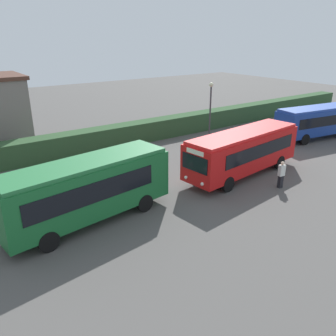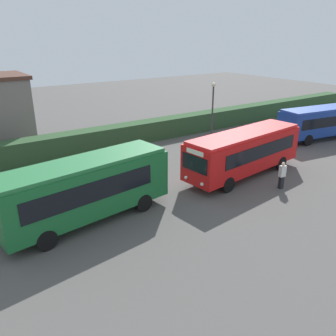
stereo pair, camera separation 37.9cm
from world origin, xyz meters
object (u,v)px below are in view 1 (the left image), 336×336
(bus_red, at_px, (243,150))
(lamppost, at_px, (210,106))
(bus_green, at_px, (87,188))
(person_center, at_px, (281,174))
(person_left, at_px, (200,163))
(bus_blue, at_px, (319,120))
(person_far, at_px, (309,122))

(bus_red, xyz_separation_m, lamppost, (3.05, 6.78, 1.61))
(bus_green, bearing_deg, person_center, -22.35)
(bus_red, distance_m, person_left, 3.08)
(bus_blue, height_order, lamppost, lamppost)
(bus_blue, relative_size, lamppost, 1.70)
(bus_blue, height_order, person_left, bus_blue)
(bus_green, relative_size, lamppost, 1.72)
(bus_green, bearing_deg, lamppost, 17.54)
(bus_blue, relative_size, person_left, 4.89)
(person_left, bearing_deg, lamppost, -167.57)
(person_center, distance_m, lamppost, 10.44)
(bus_red, bearing_deg, lamppost, -120.35)
(person_center, xyz_separation_m, person_far, (14.31, 7.44, -0.05))
(lamppost, bearing_deg, person_far, -11.37)
(bus_red, height_order, person_left, bus_red)
(bus_green, distance_m, bus_blue, 24.10)
(person_left, height_order, person_center, person_left)
(bus_blue, bearing_deg, person_center, -147.91)
(person_center, height_order, person_far, person_center)
(bus_green, bearing_deg, bus_red, -7.98)
(bus_red, distance_m, person_far, 15.36)
(bus_blue, bearing_deg, lamppost, 163.89)
(bus_green, relative_size, bus_red, 0.95)
(bus_green, distance_m, lamppost, 15.89)
(person_far, bearing_deg, bus_red, -72.08)
(person_center, distance_m, person_far, 16.13)
(bus_green, height_order, bus_blue, bus_green)
(person_center, bearing_deg, bus_red, -166.12)
(person_left, bearing_deg, bus_blue, 152.10)
(person_far, bearing_deg, bus_green, -79.51)
(bus_green, xyz_separation_m, lamppost, (14.35, 6.64, 1.49))
(bus_green, height_order, person_left, bus_green)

